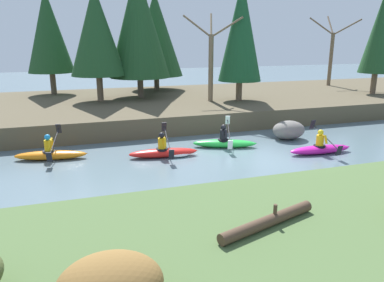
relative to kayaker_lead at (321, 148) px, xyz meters
name	(u,v)px	position (x,y,z in m)	size (l,w,h in m)	color
ground_plane	(251,159)	(-3.01, 0.27, -0.22)	(90.00, 90.00, 0.00)	slate
riverbank_far	(179,105)	(-3.01, 10.23, 0.26)	(44.00, 11.69, 0.97)	brown
conifer_tree_far_left	(48,31)	(-10.53, 14.15, 4.77)	(2.92, 2.92, 6.65)	brown
conifer_tree_left	(96,31)	(-7.84, 10.25, 4.72)	(3.11, 3.11, 6.46)	brown
conifer_tree_mid_left	(138,23)	(-5.33, 10.91, 5.18)	(3.70, 3.70, 7.63)	brown
conifer_tree_centre	(155,34)	(-3.56, 14.13, 4.59)	(3.73, 3.73, 6.69)	brown
conifer_tree_mid_right	(241,30)	(-0.02, 7.89, 4.75)	(2.49, 2.49, 6.87)	brown
conifer_tree_right	(380,34)	(9.74, 7.75, 4.60)	(2.22, 2.22, 6.36)	brown
bare_tree_upstream	(211,60)	(-1.63, 8.36, 3.12)	(2.81, 2.78, 5.03)	#7A664C
bare_tree_mid_upstream	(331,53)	(9.89, 12.54, 3.25)	(2.95, 2.91, 5.30)	brown
kayaker_lead	(321,148)	(0.00, 0.00, 0.00)	(2.78, 2.07, 1.20)	#C61999
kayaker_middle	(225,142)	(-3.36, 2.05, 0.00)	(2.74, 2.01, 1.20)	green
kayaker_trailing	(166,152)	(-6.10, 1.54, -0.02)	(2.79, 2.07, 1.20)	red
kayaker_far_back	(51,154)	(-10.42, 2.60, 0.00)	(2.79, 2.06, 1.20)	orange
boulder_midstream	(289,130)	(-0.01, 2.39, 0.21)	(1.53, 1.20, 0.87)	slate
driftwood_log	(268,221)	(-5.89, -6.12, 0.70)	(2.49, 1.01, 0.44)	#4C3828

